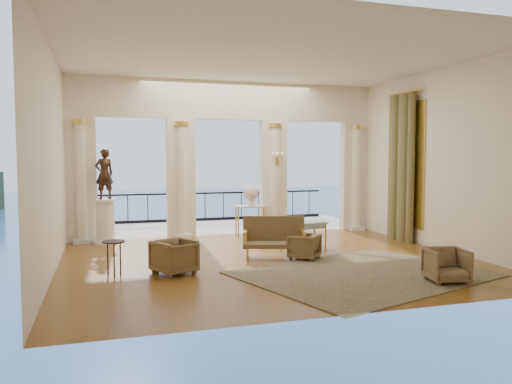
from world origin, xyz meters
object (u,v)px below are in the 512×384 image
object	(u,v)px
side_table	(114,246)
armchair_c	(304,245)
settee	(274,237)
pedestal	(105,222)
game_table	(304,225)
armchair_b	(447,264)
console_table	(251,211)
armchair_a	(174,255)
statue	(104,174)
armchair_d	(176,256)

from	to	relation	value
side_table	armchair_c	bearing A→B (deg)	6.13
settee	pedestal	world-z (taller)	pedestal
game_table	pedestal	world-z (taller)	pedestal
armchair_b	game_table	size ratio (longest dim) A/B	0.61
armchair_b	console_table	world-z (taller)	console_table
armchair_a	game_table	bearing A→B (deg)	-4.80
game_table	console_table	distance (m)	2.81
statue	settee	bearing A→B (deg)	120.08
armchair_c	armchair_d	xyz separation A→B (m)	(-2.97, -0.58, 0.04)
statue	console_table	xyz separation A→B (m)	(4.10, 0.17, -1.13)
armchair_c	armchair_d	world-z (taller)	armchair_d
settee	armchair_b	bearing A→B (deg)	-37.31
statue	console_table	bearing A→B (deg)	162.09
armchair_b	pedestal	distance (m)	8.60
settee	game_table	world-z (taller)	settee
console_table	side_table	bearing A→B (deg)	-132.31
armchair_c	settee	size ratio (longest dim) A/B	0.41
armchair_c	armchair_d	size ratio (longest dim) A/B	0.90
armchair_c	armchair_b	bearing A→B (deg)	74.48
armchair_d	statue	bearing A→B (deg)	-3.67
armchair_c	console_table	size ratio (longest dim) A/B	0.67
armchair_c	side_table	world-z (taller)	side_table
armchair_a	side_table	size ratio (longest dim) A/B	1.07
armchair_c	game_table	xyz separation A→B (m)	(0.34, 0.86, 0.34)
console_table	armchair_a	bearing A→B (deg)	-122.23
settee	armchair_c	bearing A→B (deg)	-17.43
settee	side_table	world-z (taller)	settee
armchair_a	armchair_b	bearing A→B (deg)	-52.43
pedestal	settee	bearing A→B (deg)	-39.67
armchair_b	game_table	xyz separation A→B (m)	(-1.35, 3.59, 0.30)
armchair_b	side_table	size ratio (longest dim) A/B	1.01
settee	console_table	distance (m)	3.27
armchair_d	settee	xyz separation A→B (m)	(2.38, 0.97, 0.11)
armchair_c	statue	size ratio (longest dim) A/B	0.48
armchair_a	console_table	size ratio (longest dim) A/B	0.78
armchair_a	armchair_d	bearing A→B (deg)	-76.42
pedestal	console_table	distance (m)	4.11
armchair_a	statue	bearing A→B (deg)	80.27
armchair_c	pedestal	distance (m)	5.51
statue	pedestal	bearing A→B (deg)	133.19
pedestal	side_table	size ratio (longest dim) A/B	1.72
console_table	game_table	bearing A→B (deg)	-77.35
armchair_c	pedestal	size ratio (longest dim) A/B	0.53
settee	console_table	xyz separation A→B (m)	(0.40, 3.23, 0.27)
settee	statue	bearing A→B (deg)	156.80
armchair_a	side_table	bearing A→B (deg)	148.06
armchair_a	pedestal	world-z (taller)	pedestal
armchair_a	armchair_c	size ratio (longest dim) A/B	1.16
pedestal	armchair_c	bearing A→B (deg)	-38.93
armchair_a	armchair_c	bearing A→B (deg)	-17.39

